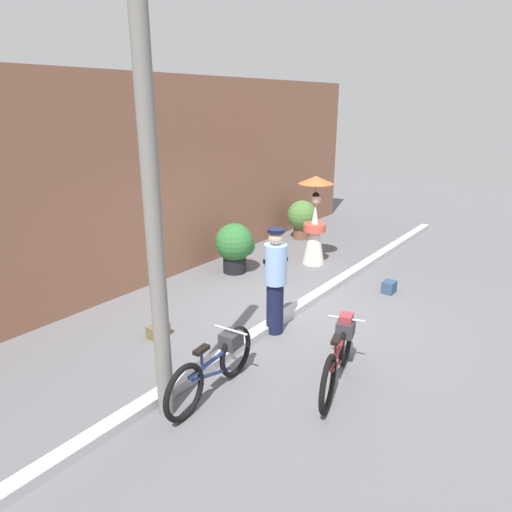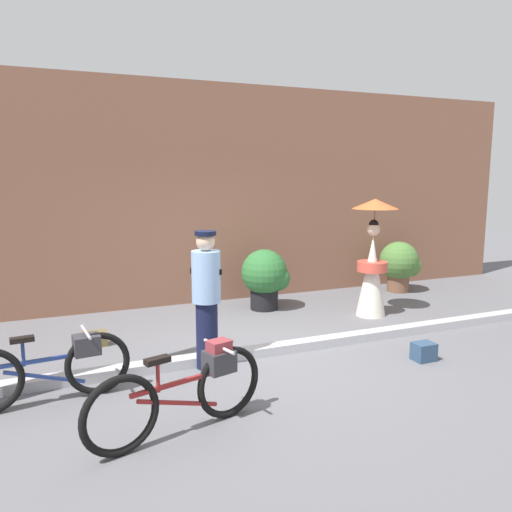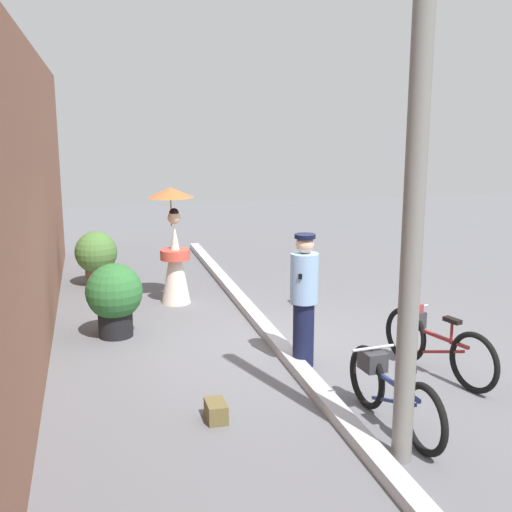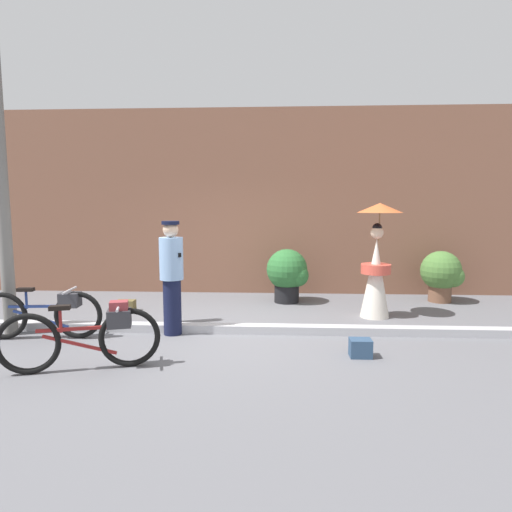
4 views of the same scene
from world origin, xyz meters
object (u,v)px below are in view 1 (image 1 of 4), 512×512
at_px(bicycle_far_side, 215,365).
at_px(potted_plant_small, 236,245).
at_px(potted_plant_by_door, 303,217).
at_px(backpack_spare, 159,331).
at_px(bicycle_near_officer, 339,353).
at_px(person_with_parasol, 315,222).
at_px(backpack_on_pavement, 389,287).
at_px(person_officer, 275,279).
at_px(utility_pole, 152,208).

relative_size(bicycle_far_side, potted_plant_small, 1.63).
bearing_deg(potted_plant_by_door, backpack_spare, -169.88).
bearing_deg(bicycle_near_officer, potted_plant_by_door, 35.26).
xyz_separation_m(person_with_parasol, backpack_on_pavement, (-0.61, -1.98, -0.81)).
bearing_deg(bicycle_near_officer, person_with_parasol, 33.99).
height_order(person_with_parasol, potted_plant_small, person_with_parasol).
xyz_separation_m(person_officer, backpack_on_pavement, (2.56, -0.83, -0.76)).
bearing_deg(potted_plant_small, potted_plant_by_door, 3.80).
xyz_separation_m(bicycle_far_side, person_officer, (1.73, 0.31, 0.50)).
xyz_separation_m(bicycle_far_side, potted_plant_by_door, (6.45, 2.69, 0.18)).
distance_m(bicycle_far_side, person_officer, 1.83).
bearing_deg(bicycle_far_side, potted_plant_small, 35.73).
distance_m(bicycle_near_officer, person_officer, 1.61).
xyz_separation_m(person_officer, person_with_parasol, (3.17, 1.15, 0.05)).
bearing_deg(potted_plant_by_door, utility_pole, -160.57).
relative_size(bicycle_far_side, person_officer, 1.03).
bearing_deg(person_officer, bicycle_near_officer, -113.93).
bearing_deg(person_with_parasol, potted_plant_by_door, 38.21).
height_order(backpack_on_pavement, utility_pole, utility_pole).
xyz_separation_m(bicycle_near_officer, potted_plant_by_door, (5.35, 3.78, 0.15)).
distance_m(person_officer, potted_plant_small, 2.79).
bearing_deg(backpack_spare, bicycle_far_side, -108.64).
bearing_deg(utility_pole, backpack_on_pavement, -8.14).
height_order(potted_plant_by_door, utility_pole, utility_pole).
relative_size(bicycle_near_officer, person_officer, 1.05).
distance_m(bicycle_near_officer, utility_pole, 2.94).
relative_size(bicycle_near_officer, potted_plant_small, 1.66).
relative_size(bicycle_far_side, potted_plant_by_door, 1.71).
bearing_deg(potted_plant_by_door, potted_plant_small, -176.20).
bearing_deg(backpack_on_pavement, bicycle_far_side, 173.15).
bearing_deg(backpack_spare, potted_plant_small, 16.37).
distance_m(person_with_parasol, potted_plant_small, 1.80).
relative_size(potted_plant_small, backpack_on_pavement, 3.90).
relative_size(bicycle_near_officer, person_with_parasol, 0.90).
xyz_separation_m(bicycle_near_officer, bicycle_far_side, (-1.11, 1.09, -0.03)).
xyz_separation_m(bicycle_near_officer, potted_plant_small, (2.35, 3.58, 0.17)).
height_order(person_officer, utility_pole, utility_pole).
bearing_deg(backpack_spare, backpack_on_pavement, -29.89).
bearing_deg(bicycle_near_officer, backpack_spare, 101.50).
distance_m(bicycle_near_officer, bicycle_far_side, 1.56).
xyz_separation_m(person_officer, potted_plant_small, (1.73, 2.17, -0.30)).
bearing_deg(potted_plant_small, person_officer, -128.49).
height_order(potted_plant_by_door, backpack_spare, potted_plant_by_door).
height_order(bicycle_near_officer, person_officer, person_officer).
distance_m(bicycle_far_side, person_with_parasol, 5.15).
height_order(person_officer, person_with_parasol, person_with_parasol).
relative_size(person_officer, backpack_on_pavement, 6.20).
height_order(potted_plant_small, backpack_spare, potted_plant_small).
xyz_separation_m(person_officer, backpack_spare, (-1.18, 1.32, -0.78)).
relative_size(person_with_parasol, backpack_spare, 5.92).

